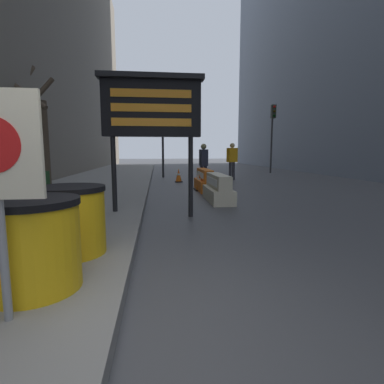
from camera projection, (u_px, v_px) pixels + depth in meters
name	position (u px, v px, depth m)	size (l,w,h in m)	color
ground_plane	(115.00, 351.00, 2.10)	(120.00, 120.00, 0.00)	#474749
bare_tree	(39.00, 130.00, 10.54)	(1.59, 2.06, 4.44)	#4C3D2D
barrel_drum_foreground	(32.00, 244.00, 2.67)	(0.85, 0.85, 0.83)	yellow
barrel_drum_middle	(70.00, 220.00, 3.62)	(0.85, 0.85, 0.83)	yellow
message_board	(152.00, 109.00, 6.09)	(2.11, 0.36, 2.93)	black
jersey_barrier_cream	(218.00, 189.00, 8.44)	(0.60, 1.86, 0.77)	beige
jersey_barrier_orange_near	(205.00, 181.00, 10.84)	(0.53, 1.94, 0.78)	orange
traffic_cone_near	(179.00, 176.00, 13.88)	(0.35, 0.35, 0.62)	black
traffic_cone_mid	(200.00, 181.00, 10.77)	(0.40, 0.40, 0.71)	black
traffic_cone_far	(200.00, 179.00, 11.12)	(0.43, 0.43, 0.77)	black
traffic_light_near_curb	(163.00, 119.00, 15.93)	(0.28, 0.44, 4.36)	#2D2D30
traffic_light_far_side	(273.00, 124.00, 19.42)	(0.28, 0.45, 4.39)	#2D2D30
pedestrian_worker	(204.00, 161.00, 12.10)	(0.31, 0.48, 1.72)	#23283D
pedestrian_passerby	(232.00, 158.00, 14.95)	(0.54, 0.41, 1.83)	#333338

